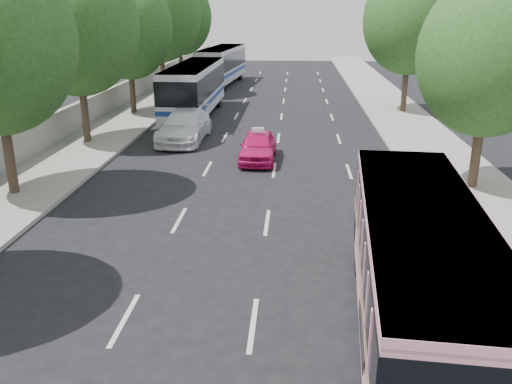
# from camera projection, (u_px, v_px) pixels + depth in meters

# --- Properties ---
(ground) EXTENTS (120.00, 120.00, 0.00)m
(ground) POSITION_uv_depth(u_px,v_px,m) (220.00, 280.00, 13.92)
(ground) COLOR black
(ground) RESTS_ON ground
(sidewalk_left) EXTENTS (4.00, 90.00, 0.15)m
(sidewalk_left) POSITION_uv_depth(u_px,v_px,m) (127.00, 119.00, 33.34)
(sidewalk_left) COLOR #9E998E
(sidewalk_left) RESTS_ON ground
(sidewalk_right) EXTENTS (4.00, 90.00, 0.12)m
(sidewalk_right) POSITION_uv_depth(u_px,v_px,m) (407.00, 124.00, 32.21)
(sidewalk_right) COLOR #9E998E
(sidewalk_right) RESTS_ON ground
(low_wall) EXTENTS (0.30, 90.00, 1.50)m
(low_wall) POSITION_uv_depth(u_px,v_px,m) (97.00, 106.00, 33.19)
(low_wall) COLOR #9E998E
(low_wall) RESTS_ON sidewalk_left
(tree_left_c) EXTENTS (6.00, 6.00, 9.35)m
(tree_left_c) POSITION_uv_depth(u_px,v_px,m) (76.00, 19.00, 25.67)
(tree_left_c) COLOR #38281E
(tree_left_c) RESTS_ON ground
(tree_left_d) EXTENTS (5.52, 5.52, 8.60)m
(tree_left_d) POSITION_uv_depth(u_px,v_px,m) (129.00, 24.00, 33.37)
(tree_left_d) COLOR #38281E
(tree_left_d) RESTS_ON ground
(tree_left_e) EXTENTS (6.30, 6.30, 9.82)m
(tree_left_e) POSITION_uv_depth(u_px,v_px,m) (160.00, 10.00, 40.65)
(tree_left_e) COLOR #38281E
(tree_left_e) RESTS_ON ground
(tree_left_f) EXTENTS (5.88, 5.88, 9.16)m
(tree_left_f) POSITION_uv_depth(u_px,v_px,m) (180.00, 14.00, 48.35)
(tree_left_f) COLOR #38281E
(tree_left_f) RESTS_ON ground
(tree_right_near) EXTENTS (5.10, 5.10, 7.95)m
(tree_right_near) POSITION_uv_depth(u_px,v_px,m) (493.00, 50.00, 19.14)
(tree_right_near) COLOR #38281E
(tree_right_near) RESTS_ON ground
(tree_right_far) EXTENTS (6.00, 6.00, 9.35)m
(tree_right_far) POSITION_uv_depth(u_px,v_px,m) (413.00, 16.00, 33.92)
(tree_right_far) COLOR #38281E
(tree_right_far) RESTS_ON ground
(pink_bus) EXTENTS (3.03, 9.29, 2.91)m
(pink_bus) POSITION_uv_depth(u_px,v_px,m) (419.00, 260.00, 10.92)
(pink_bus) COLOR pink
(pink_bus) RESTS_ON ground
(pink_taxi) EXTENTS (1.60, 3.93, 1.34)m
(pink_taxi) POSITION_uv_depth(u_px,v_px,m) (258.00, 146.00, 24.53)
(pink_taxi) COLOR #CE1164
(pink_taxi) RESTS_ON ground
(white_pickup) EXTENTS (2.36, 5.48, 1.57)m
(white_pickup) POSITION_uv_depth(u_px,v_px,m) (185.00, 126.00, 28.14)
(white_pickup) COLOR white
(white_pickup) RESTS_ON ground
(tour_coach_front) EXTENTS (2.39, 10.89, 3.26)m
(tour_coach_front) POSITION_uv_depth(u_px,v_px,m) (194.00, 86.00, 33.98)
(tour_coach_front) COLOR silver
(tour_coach_front) RESTS_ON ground
(tour_coach_rear) EXTENTS (3.25, 11.02, 3.25)m
(tour_coach_rear) POSITION_uv_depth(u_px,v_px,m) (222.00, 63.00, 48.07)
(tour_coach_rear) COLOR silver
(tour_coach_rear) RESTS_ON ground
(taxi_roof_sign) EXTENTS (0.55, 0.18, 0.18)m
(taxi_roof_sign) POSITION_uv_depth(u_px,v_px,m) (258.00, 130.00, 24.28)
(taxi_roof_sign) COLOR silver
(taxi_roof_sign) RESTS_ON pink_taxi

